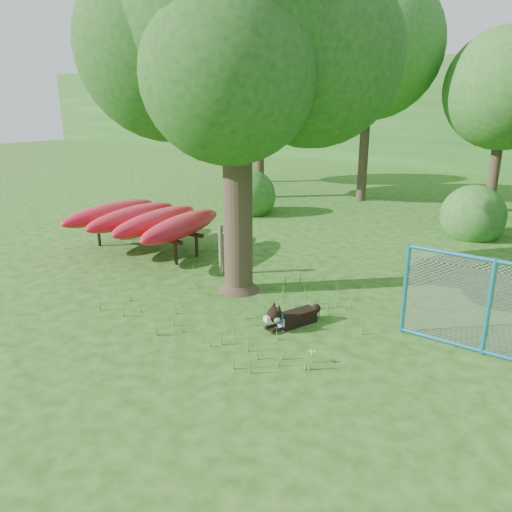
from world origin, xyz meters
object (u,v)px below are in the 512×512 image
Objects in this scene: kayak_rack at (144,219)px; husky_dog at (289,317)px; oak_tree at (235,38)px; fence_section at (488,307)px.

husky_dog is at bearing -18.44° from kayak_rack.
kayak_rack is at bearing 170.20° from oak_tree.
fence_section is (2.93, 1.06, 0.60)m from husky_dog.
husky_dog is (1.87, -0.83, -4.68)m from oak_tree.
kayak_rack is 1.47× the size of fence_section.
husky_dog is 3.18m from fence_section.
kayak_rack is 5.77m from husky_dog.
oak_tree is 6.31m from fence_section.
husky_dog is at bearing -161.52° from fence_section.
fence_section is (8.47, -0.40, -0.08)m from kayak_rack.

